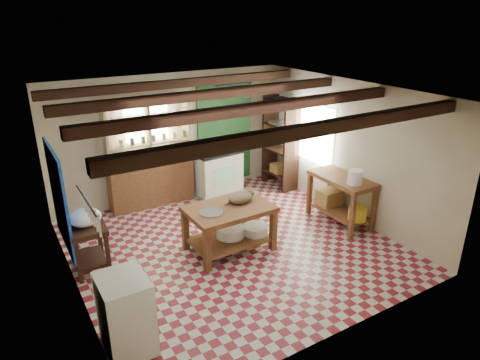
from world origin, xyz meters
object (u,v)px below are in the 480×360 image
work_table (229,228)px  white_cabinet (126,314)px  cat (241,197)px  right_counter (340,200)px  prep_table (89,247)px  stove (217,172)px

work_table → white_cabinet: white_cabinet is taller
white_cabinet → cat: (2.39, 1.40, 0.39)m
white_cabinet → right_counter: white_cabinet is taller
work_table → cat: (0.25, 0.05, 0.49)m
prep_table → cat: (2.37, -0.54, 0.49)m
right_counter → cat: size_ratio=2.97×
white_cabinet → stove: bearing=48.8°
prep_table → white_cabinet: bearing=-87.4°
right_counter → prep_table: bearing=170.0°
right_counter → cat: cat is taller
work_table → stove: 2.40m
stove → white_cabinet: size_ratio=1.03×
stove → cat: (-0.69, -2.15, 0.39)m
work_table → white_cabinet: bearing=-148.5°
work_table → right_counter: size_ratio=1.08×
cat → white_cabinet: bearing=-160.4°
white_cabinet → cat: cat is taller
right_counter → work_table: bearing=175.2°
prep_table → cat: cat is taller
work_table → cat: bearing=11.3°
work_table → white_cabinet: 2.53m
prep_table → white_cabinet: size_ratio=0.79×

